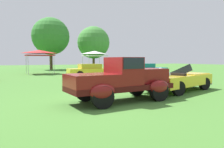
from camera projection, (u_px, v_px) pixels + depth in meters
ground_plane at (104, 102)px, 7.88m from camera, size 120.00×120.00×0.00m
feature_pickup_truck at (122, 79)px, 8.04m from camera, size 4.32×2.04×1.70m
neighbor_convertible at (179, 80)px, 10.83m from camera, size 4.71×2.86×1.40m
show_car_yellow at (91, 71)px, 19.26m from camera, size 4.41×1.92×1.22m
show_car_teal at (145, 69)px, 21.46m from camera, size 4.56×2.19×1.22m
spectator_by_row at (109, 72)px, 11.64m from camera, size 0.46×0.45×1.69m
canopy_tent_left_field at (39, 52)px, 23.60m from camera, size 2.97×2.97×2.71m
canopy_tent_center_field at (94, 53)px, 26.27m from camera, size 2.62×2.62×2.71m
treeline_mid_left at (51, 36)px, 33.69m from camera, size 5.99×5.99×8.38m
treeline_center at (94, 43)px, 39.09m from camera, size 6.01×6.01×7.82m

